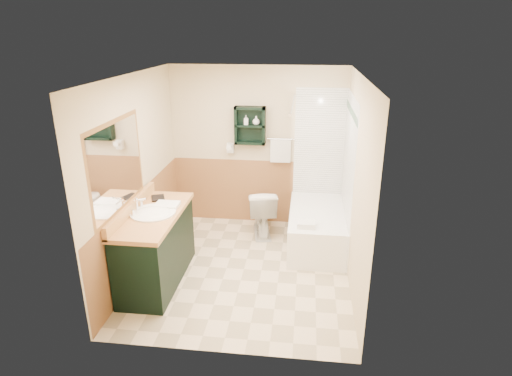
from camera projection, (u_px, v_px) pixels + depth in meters
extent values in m
plane|color=beige|center=(244.00, 269.00, 5.44)|extent=(3.00, 3.00, 0.00)
cube|color=beige|center=(258.00, 147.00, 6.43)|extent=(2.60, 0.04, 2.40)
cube|color=beige|center=(135.00, 176.00, 5.17)|extent=(0.04, 3.00, 2.40)
cube|color=beige|center=(357.00, 185.00, 4.87)|extent=(0.04, 3.00, 2.40)
cube|color=white|center=(242.00, 74.00, 4.59)|extent=(2.60, 3.00, 0.04)
cube|color=black|center=(250.00, 126.00, 6.22)|extent=(0.45, 0.15, 0.55)
cylinder|color=silver|center=(293.00, 103.00, 5.38)|extent=(0.03, 1.60, 0.03)
cube|color=black|center=(156.00, 247.00, 5.06)|extent=(0.59, 1.40, 0.88)
cube|color=white|center=(317.00, 227.00, 6.00)|extent=(0.78, 1.50, 0.52)
imported|color=white|center=(262.00, 212.00, 6.27)|extent=(0.53, 0.78, 0.70)
cube|color=white|center=(167.00, 205.00, 5.09)|extent=(0.28, 0.22, 0.04)
imported|color=black|center=(151.00, 191.00, 5.27)|extent=(0.15, 0.08, 0.21)
cube|color=white|center=(306.00, 224.00, 5.41)|extent=(0.22, 0.19, 0.07)
imported|color=white|center=(246.00, 122.00, 6.20)|extent=(0.08, 0.14, 0.06)
imported|color=white|center=(256.00, 121.00, 6.18)|extent=(0.14, 0.16, 0.10)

